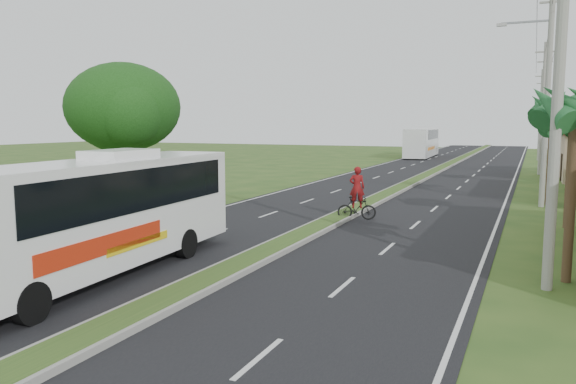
% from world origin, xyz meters
% --- Properties ---
extents(ground, '(180.00, 180.00, 0.00)m').
position_xyz_m(ground, '(0.00, 0.00, 0.00)').
color(ground, '#2B4C1C').
rests_on(ground, ground).
extents(road_asphalt, '(14.00, 160.00, 0.02)m').
position_xyz_m(road_asphalt, '(0.00, 20.00, 0.01)').
color(road_asphalt, black).
rests_on(road_asphalt, ground).
extents(median_strip, '(1.20, 160.00, 0.18)m').
position_xyz_m(median_strip, '(0.00, 20.00, 0.10)').
color(median_strip, gray).
rests_on(median_strip, ground).
extents(lane_edge_left, '(0.12, 160.00, 0.01)m').
position_xyz_m(lane_edge_left, '(-6.70, 20.00, 0.00)').
color(lane_edge_left, silver).
rests_on(lane_edge_left, ground).
extents(lane_edge_right, '(0.12, 160.00, 0.01)m').
position_xyz_m(lane_edge_right, '(6.70, 20.00, 0.00)').
color(lane_edge_right, silver).
rests_on(lane_edge_right, ground).
extents(palm_verge_a, '(2.40, 2.40, 5.45)m').
position_xyz_m(palm_verge_a, '(9.00, 3.00, 4.74)').
color(palm_verge_a, '#473321').
rests_on(palm_verge_a, ground).
extents(palm_verge_b, '(2.40, 2.40, 5.05)m').
position_xyz_m(palm_verge_b, '(9.40, 12.00, 4.36)').
color(palm_verge_b, '#473321').
rests_on(palm_verge_b, ground).
extents(palm_verge_c, '(2.40, 2.40, 5.85)m').
position_xyz_m(palm_verge_c, '(8.80, 19.00, 5.12)').
color(palm_verge_c, '#473321').
rests_on(palm_verge_c, ground).
extents(palm_verge_d, '(2.40, 2.40, 5.25)m').
position_xyz_m(palm_verge_d, '(9.30, 28.00, 4.55)').
color(palm_verge_d, '#473321').
rests_on(palm_verge_d, ground).
extents(shade_tree, '(6.30, 6.00, 7.54)m').
position_xyz_m(shade_tree, '(-12.11, 10.02, 5.03)').
color(shade_tree, '#473321').
rests_on(shade_tree, ground).
extents(utility_pole_a, '(1.60, 0.28, 11.00)m').
position_xyz_m(utility_pole_a, '(8.50, 2.00, 5.67)').
color(utility_pole_a, gray).
rests_on(utility_pole_a, ground).
extents(utility_pole_b, '(3.20, 0.28, 12.00)m').
position_xyz_m(utility_pole_b, '(8.47, 18.00, 6.26)').
color(utility_pole_b, gray).
rests_on(utility_pole_b, ground).
extents(utility_pole_c, '(1.60, 0.28, 11.00)m').
position_xyz_m(utility_pole_c, '(8.50, 38.00, 5.67)').
color(utility_pole_c, gray).
rests_on(utility_pole_c, ground).
extents(utility_pole_d, '(1.60, 0.28, 10.50)m').
position_xyz_m(utility_pole_d, '(8.50, 58.00, 5.42)').
color(utility_pole_d, gray).
rests_on(utility_pole_d, ground).
extents(coach_bus_main, '(2.88, 11.22, 3.59)m').
position_xyz_m(coach_bus_main, '(-3.08, -1.86, 1.98)').
color(coach_bus_main, white).
rests_on(coach_bus_main, ground).
extents(coach_bus_far, '(3.11, 12.49, 3.61)m').
position_xyz_m(coach_bus_far, '(-5.13, 58.59, 2.05)').
color(coach_bus_far, white).
rests_on(coach_bus_far, ground).
extents(motorcyclist, '(1.81, 0.97, 2.43)m').
position_xyz_m(motorcyclist, '(0.79, 10.30, 0.91)').
color(motorcyclist, black).
rests_on(motorcyclist, ground).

